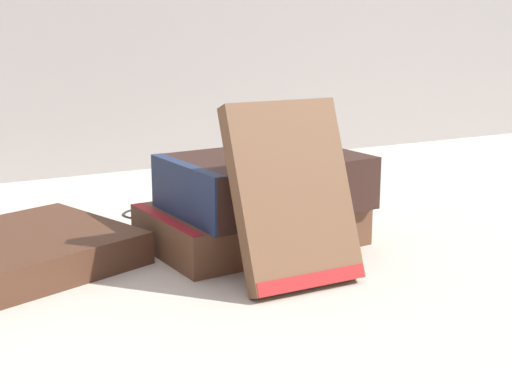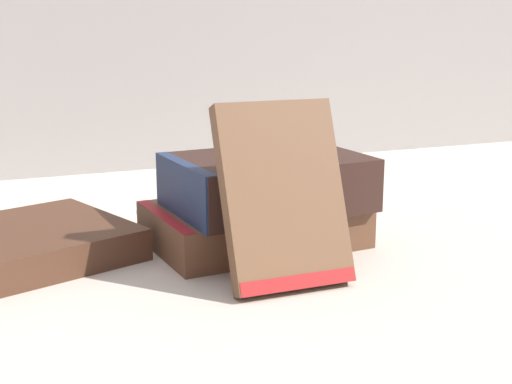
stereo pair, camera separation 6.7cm
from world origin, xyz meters
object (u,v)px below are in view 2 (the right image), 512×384
object	(u,v)px
reading_glasses	(181,209)
book_flat_bottom	(249,225)
book_side_left	(5,248)
book_flat_top	(261,182)
pocket_watch	(284,154)
book_leaning_front	(284,201)

from	to	relation	value
reading_glasses	book_flat_bottom	bearing A→B (deg)	-69.76
book_side_left	reading_glasses	bearing A→B (deg)	12.55
book_flat_bottom	book_flat_top	distance (m)	0.05
book_flat_top	pocket_watch	bearing A→B (deg)	-28.27
book_side_left	reading_glasses	world-z (taller)	book_side_left
book_flat_bottom	book_leaning_front	bearing A→B (deg)	-101.22
book_flat_bottom	reading_glasses	bearing A→B (deg)	95.24
book_leaning_front	pocket_watch	bearing A→B (deg)	65.54
book_leaning_front	reading_glasses	world-z (taller)	book_leaning_front
reading_glasses	book_side_left	bearing A→B (deg)	-137.53
book_flat_top	book_side_left	world-z (taller)	book_flat_top
book_flat_bottom	reading_glasses	size ratio (longest dim) A/B	1.88
book_flat_top	reading_glasses	world-z (taller)	book_flat_top
pocket_watch	reading_glasses	world-z (taller)	pocket_watch
book_flat_bottom	reading_glasses	world-z (taller)	book_flat_bottom
book_flat_bottom	book_leaning_front	world-z (taller)	book_leaning_front
book_flat_top	book_leaning_front	distance (m)	0.10
book_flat_bottom	pocket_watch	size ratio (longest dim) A/B	3.77
book_flat_top	book_side_left	bearing A→B (deg)	166.48
book_leaning_front	reading_glasses	bearing A→B (deg)	92.61
book_flat_bottom	reading_glasses	xyz separation A→B (m)	(-0.03, 0.16, -0.02)
pocket_watch	reading_glasses	distance (m)	0.21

